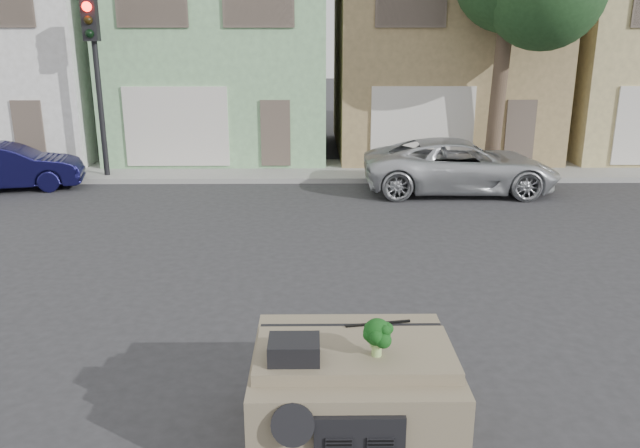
{
  "coord_description": "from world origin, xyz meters",
  "views": [
    {
      "loc": [
        -0.4,
        -8.59,
        3.99
      ],
      "look_at": [
        -0.29,
        0.5,
        1.3
      ],
      "focal_mm": 35.0,
      "sensor_mm": 36.0,
      "label": 1
    }
  ],
  "objects_px": {
    "traffic_signal": "(98,93)",
    "broccoli": "(377,337)",
    "navy_sedan": "(10,190)",
    "silver_pickup": "(459,192)"
  },
  "relations": [
    {
      "from": "navy_sedan",
      "to": "silver_pickup",
      "type": "height_order",
      "value": "silver_pickup"
    },
    {
      "from": "navy_sedan",
      "to": "traffic_signal",
      "type": "relative_size",
      "value": 0.76
    },
    {
      "from": "navy_sedan",
      "to": "silver_pickup",
      "type": "bearing_deg",
      "value": -105.55
    },
    {
      "from": "navy_sedan",
      "to": "traffic_signal",
      "type": "xyz_separation_m",
      "value": [
        2.3,
        1.15,
        2.55
      ]
    },
    {
      "from": "silver_pickup",
      "to": "navy_sedan",
      "type": "bearing_deg",
      "value": 88.92
    },
    {
      "from": "navy_sedan",
      "to": "traffic_signal",
      "type": "height_order",
      "value": "traffic_signal"
    },
    {
      "from": "navy_sedan",
      "to": "traffic_signal",
      "type": "distance_m",
      "value": 3.62
    },
    {
      "from": "navy_sedan",
      "to": "broccoli",
      "type": "relative_size",
      "value": 10.17
    },
    {
      "from": "navy_sedan",
      "to": "silver_pickup",
      "type": "xyz_separation_m",
      "value": [
        12.39,
        -0.4,
        0.0
      ]
    },
    {
      "from": "traffic_signal",
      "to": "broccoli",
      "type": "distance_m",
      "value": 14.49
    }
  ]
}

